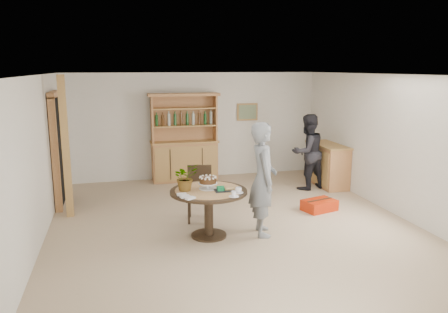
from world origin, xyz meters
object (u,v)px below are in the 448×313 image
sideboard (327,165)px  adult_person (307,152)px  hutch (184,151)px  teen_boy (263,179)px  dining_chair (200,189)px  dining_table (209,199)px  red_suitcase (319,205)px

sideboard → adult_person: size_ratio=0.77×
hutch → sideboard: (3.04, -1.24, -0.22)m
teen_boy → adult_person: size_ratio=1.10×
hutch → adult_person: size_ratio=1.24×
adult_person → dining_chair: bearing=10.0°
dining_table → dining_chair: (0.02, 0.83, -0.07)m
teen_boy → adult_person: (1.81, 2.28, -0.08)m
sideboard → teen_boy: (-2.38, -2.43, 0.43)m
dining_chair → adult_person: bearing=39.0°
sideboard → adult_person: 0.69m
hutch → teen_boy: bearing=-79.9°
dining_table → dining_chair: 0.83m
red_suitcase → hutch: bearing=110.2°
dining_chair → adult_person: 2.98m
red_suitcase → teen_boy: bearing=-165.3°
adult_person → teen_boy: bearing=34.5°
dining_table → dining_chair: dining_chair is taller
hutch → sideboard: 3.29m
red_suitcase → sideboard: bearing=42.9°
adult_person → red_suitcase: bearing=57.5°
dining_table → red_suitcase: bearing=17.9°
dining_table → dining_chair: size_ratio=1.27×
teen_boy → dining_chair: bearing=51.3°
dining_chair → adult_person: (2.64, 1.35, 0.29)m
sideboard → dining_chair: 3.55m
dining_table → hutch: bearing=86.9°
hutch → red_suitcase: 3.56m
dining_chair → teen_boy: teen_boy is taller
dining_chair → red_suitcase: dining_chair is taller
hutch → red_suitcase: size_ratio=2.97×
hutch → teen_boy: (0.66, -3.68, 0.21)m
dining_table → teen_boy: size_ratio=0.67×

